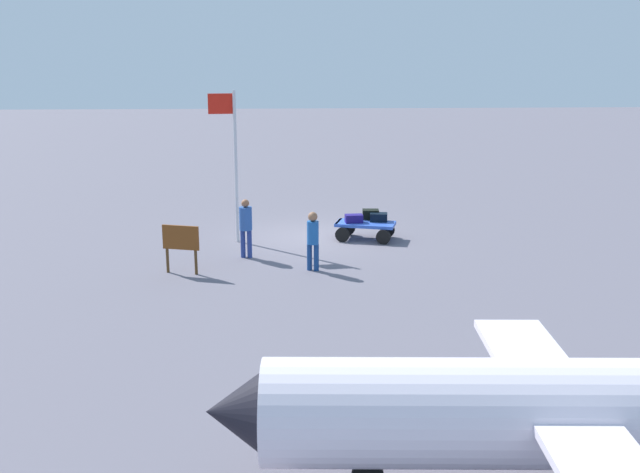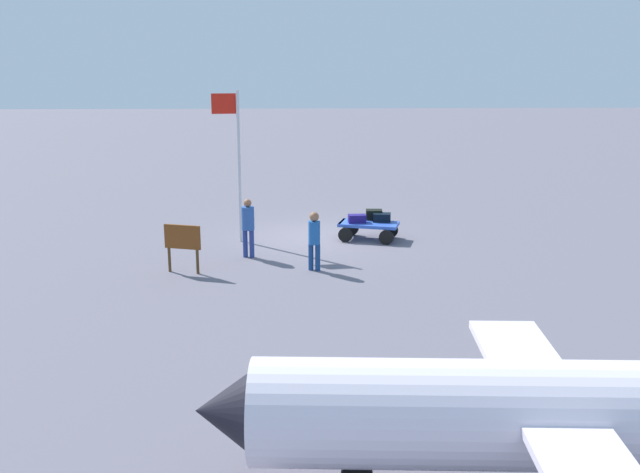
{
  "view_description": "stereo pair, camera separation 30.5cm",
  "coord_description": "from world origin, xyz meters",
  "px_view_note": "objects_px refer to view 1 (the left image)",
  "views": [
    {
      "loc": [
        1.03,
        23.07,
        5.76
      ],
      "look_at": [
        0.1,
        6.0,
        1.51
      ],
      "focal_mm": 40.84,
      "sensor_mm": 36.0,
      "label": 1
    },
    {
      "loc": [
        0.72,
        23.08,
        5.76
      ],
      "look_at": [
        0.1,
        6.0,
        1.51
      ],
      "focal_mm": 40.84,
      "sensor_mm": 36.0,
      "label": 2
    }
  ],
  "objects_px": {
    "suitcase_dark": "(371,214)",
    "airplane_near": "(537,412)",
    "suitcase_maroon": "(354,219)",
    "signboard": "(181,242)",
    "suitcase_olive": "(379,217)",
    "luggage_cart": "(365,227)",
    "flagpole": "(233,154)",
    "worker_lead": "(246,223)",
    "worker_trailing": "(313,237)"
  },
  "relations": [
    {
      "from": "worker_lead",
      "to": "suitcase_olive",
      "type": "bearing_deg",
      "value": -153.05
    },
    {
      "from": "suitcase_maroon",
      "to": "worker_lead",
      "type": "bearing_deg",
      "value": 30.56
    },
    {
      "from": "suitcase_olive",
      "to": "suitcase_dark",
      "type": "distance_m",
      "value": 0.4
    },
    {
      "from": "worker_trailing",
      "to": "suitcase_maroon",
      "type": "bearing_deg",
      "value": -113.33
    },
    {
      "from": "luggage_cart",
      "to": "signboard",
      "type": "height_order",
      "value": "signboard"
    },
    {
      "from": "suitcase_maroon",
      "to": "worker_trailing",
      "type": "distance_m",
      "value": 3.73
    },
    {
      "from": "suitcase_dark",
      "to": "signboard",
      "type": "relative_size",
      "value": 0.41
    },
    {
      "from": "suitcase_maroon",
      "to": "luggage_cart",
      "type": "bearing_deg",
      "value": 178.7
    },
    {
      "from": "worker_trailing",
      "to": "airplane_near",
      "type": "bearing_deg",
      "value": 103.21
    },
    {
      "from": "worker_trailing",
      "to": "airplane_near",
      "type": "xyz_separation_m",
      "value": [
        -2.5,
        10.66,
        0.22
      ]
    },
    {
      "from": "suitcase_maroon",
      "to": "signboard",
      "type": "distance_m",
      "value": 6.15
    },
    {
      "from": "airplane_near",
      "to": "flagpole",
      "type": "xyz_separation_m",
      "value": [
        4.84,
        -13.97,
        1.65
      ]
    },
    {
      "from": "luggage_cart",
      "to": "airplane_near",
      "type": "bearing_deg",
      "value": 92.75
    },
    {
      "from": "suitcase_maroon",
      "to": "airplane_near",
      "type": "distance_m",
      "value": 14.12
    },
    {
      "from": "airplane_near",
      "to": "signboard",
      "type": "bearing_deg",
      "value": -60.08
    },
    {
      "from": "suitcase_maroon",
      "to": "worker_lead",
      "type": "xyz_separation_m",
      "value": [
        3.36,
        1.99,
        0.34
      ]
    },
    {
      "from": "worker_trailing",
      "to": "worker_lead",
      "type": "bearing_deg",
      "value": -37.01
    },
    {
      "from": "worker_lead",
      "to": "worker_trailing",
      "type": "bearing_deg",
      "value": 142.99
    },
    {
      "from": "airplane_near",
      "to": "flagpole",
      "type": "distance_m",
      "value": 14.88
    },
    {
      "from": "suitcase_dark",
      "to": "signboard",
      "type": "distance_m",
      "value": 6.91
    },
    {
      "from": "luggage_cart",
      "to": "suitcase_olive",
      "type": "relative_size",
      "value": 3.38
    },
    {
      "from": "worker_trailing",
      "to": "airplane_near",
      "type": "relative_size",
      "value": 0.19
    },
    {
      "from": "flagpole",
      "to": "airplane_near",
      "type": "bearing_deg",
      "value": 109.12
    },
    {
      "from": "suitcase_maroon",
      "to": "signboard",
      "type": "bearing_deg",
      "value": 34.82
    },
    {
      "from": "suitcase_maroon",
      "to": "flagpole",
      "type": "xyz_separation_m",
      "value": [
        3.81,
        0.1,
        2.13
      ]
    },
    {
      "from": "suitcase_olive",
      "to": "suitcase_dark",
      "type": "bearing_deg",
      "value": -56.13
    },
    {
      "from": "suitcase_dark",
      "to": "flagpole",
      "type": "bearing_deg",
      "value": 7.33
    },
    {
      "from": "suitcase_dark",
      "to": "airplane_near",
      "type": "xyz_separation_m",
      "value": [
        -0.43,
        14.54,
        0.46
      ]
    },
    {
      "from": "worker_trailing",
      "to": "signboard",
      "type": "xyz_separation_m",
      "value": [
        3.58,
        0.1,
        -0.07
      ]
    },
    {
      "from": "flagpole",
      "to": "worker_lead",
      "type": "bearing_deg",
      "value": 103.37
    },
    {
      "from": "suitcase_olive",
      "to": "airplane_near",
      "type": "distance_m",
      "value": 14.22
    },
    {
      "from": "suitcase_olive",
      "to": "suitcase_dark",
      "type": "relative_size",
      "value": 1.11
    },
    {
      "from": "suitcase_olive",
      "to": "worker_trailing",
      "type": "xyz_separation_m",
      "value": [
        2.29,
        3.55,
        0.27
      ]
    },
    {
      "from": "signboard",
      "to": "suitcase_olive",
      "type": "bearing_deg",
      "value": -148.1
    },
    {
      "from": "worker_lead",
      "to": "suitcase_maroon",
      "type": "bearing_deg",
      "value": -149.44
    },
    {
      "from": "suitcase_olive",
      "to": "signboard",
      "type": "height_order",
      "value": "signboard"
    },
    {
      "from": "luggage_cart",
      "to": "signboard",
      "type": "xyz_separation_m",
      "value": [
        5.4,
        3.5,
        0.48
      ]
    },
    {
      "from": "suitcase_dark",
      "to": "airplane_near",
      "type": "height_order",
      "value": "airplane_near"
    },
    {
      "from": "luggage_cart",
      "to": "worker_lead",
      "type": "height_order",
      "value": "worker_lead"
    },
    {
      "from": "signboard",
      "to": "worker_trailing",
      "type": "bearing_deg",
      "value": -178.43
    },
    {
      "from": "suitcase_olive",
      "to": "signboard",
      "type": "distance_m",
      "value": 6.91
    },
    {
      "from": "suitcase_olive",
      "to": "suitcase_dark",
      "type": "height_order",
      "value": "suitcase_dark"
    },
    {
      "from": "suitcase_olive",
      "to": "worker_lead",
      "type": "xyz_separation_m",
      "value": [
        4.18,
        2.13,
        0.34
      ]
    },
    {
      "from": "suitcase_olive",
      "to": "flagpole",
      "type": "relative_size",
      "value": 0.13
    },
    {
      "from": "airplane_near",
      "to": "signboard",
      "type": "relative_size",
      "value": 6.52
    },
    {
      "from": "suitcase_dark",
      "to": "flagpole",
      "type": "relative_size",
      "value": 0.12
    },
    {
      "from": "suitcase_dark",
      "to": "airplane_near",
      "type": "distance_m",
      "value": 14.55
    },
    {
      "from": "luggage_cart",
      "to": "worker_lead",
      "type": "distance_m",
      "value": 4.26
    },
    {
      "from": "luggage_cart",
      "to": "worker_trailing",
      "type": "relative_size",
      "value": 1.25
    },
    {
      "from": "suitcase_dark",
      "to": "worker_lead",
      "type": "bearing_deg",
      "value": 31.8
    }
  ]
}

